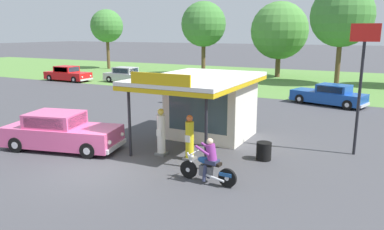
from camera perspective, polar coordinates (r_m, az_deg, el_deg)
ground_plane at (r=14.48m, az=-14.55°, el=-8.13°), size 300.00×300.00×0.00m
grass_verge_strip at (r=41.36m, az=14.14°, el=5.21°), size 120.00×24.00×0.01m
service_station_kiosk at (r=17.75m, az=2.52°, el=2.11°), size 4.33×6.49×3.54m
gas_pump_nearside at (r=15.49m, az=-4.74°, el=-2.90°), size 0.44×0.44×1.97m
gas_pump_offside at (r=14.87m, az=-0.37°, el=-3.77°), size 0.44×0.44×1.84m
motorcycle_with_rider at (r=12.69m, az=2.53°, el=-7.55°), size 2.15×0.70×1.58m
featured_classic_sedan at (r=17.25m, az=-19.31°, el=-2.52°), size 5.41×3.04×1.61m
parked_car_second_row_spare at (r=38.53m, az=-9.88°, el=5.94°), size 5.22×1.94×1.55m
parked_car_back_row_centre_left at (r=27.87m, az=20.18°, el=2.81°), size 5.42×3.03×1.47m
parked_car_back_row_centre_right at (r=33.52m, az=-0.85°, el=5.14°), size 5.47×2.99×1.52m
parked_car_back_row_right at (r=41.43m, az=-18.46°, el=5.93°), size 5.25×1.99×1.55m
bystander_chatting_near_pumps at (r=26.75m, az=-2.70°, el=3.55°), size 0.34×0.34×1.59m
bystander_admiring_sedan at (r=23.45m, az=1.26°, el=2.54°), size 0.34×0.34×1.77m
bystander_standing_back_lot at (r=26.61m, az=6.54°, el=3.35°), size 0.34×0.34×1.53m
tree_oak_far_right at (r=53.81m, az=-12.87°, el=13.09°), size 4.44×4.44×8.07m
tree_oak_right at (r=43.72m, az=13.22°, el=12.30°), size 6.36×6.36×8.36m
tree_oak_left at (r=38.82m, az=21.92°, el=13.86°), size 5.84×5.84×9.44m
tree_oak_centre at (r=44.42m, az=1.79°, el=13.67°), size 5.18×5.18×8.51m
roadside_pole_sign at (r=16.46m, az=24.52°, el=6.52°), size 1.10×0.12×5.34m
spare_tire_stack at (r=15.26m, az=10.91°, el=-5.44°), size 0.60×0.60×0.72m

